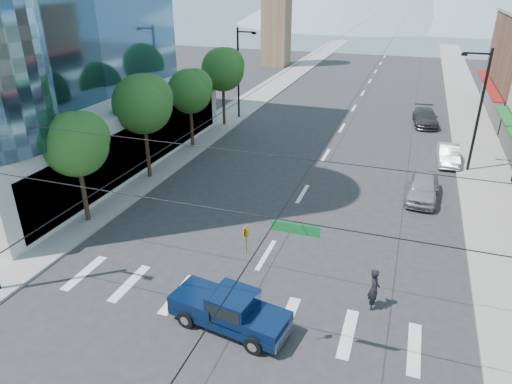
# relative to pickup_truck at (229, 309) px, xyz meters

# --- Properties ---
(ground) EXTENTS (160.00, 160.00, 0.00)m
(ground) POSITION_rel_pickup_truck_xyz_m (-0.24, -0.33, -0.90)
(ground) COLOR #28282B
(ground) RESTS_ON ground
(sidewalk_left) EXTENTS (4.00, 120.00, 0.15)m
(sidewalk_left) POSITION_rel_pickup_truck_xyz_m (-12.24, 39.67, -0.82)
(sidewalk_left) COLOR gray
(sidewalk_left) RESTS_ON ground
(sidewalk_right) EXTENTS (4.00, 120.00, 0.15)m
(sidewalk_right) POSITION_rel_pickup_truck_xyz_m (11.76, 39.67, -0.82)
(sidewalk_right) COLOR gray
(sidewalk_right) RESTS_ON ground
(tree_near) EXTENTS (3.65, 3.64, 6.71)m
(tree_near) POSITION_rel_pickup_truck_xyz_m (-11.31, 5.77, 4.09)
(tree_near) COLOR black
(tree_near) RESTS_ON ground
(tree_midnear) EXTENTS (4.09, 4.09, 7.52)m
(tree_midnear) POSITION_rel_pickup_truck_xyz_m (-11.31, 12.77, 4.69)
(tree_midnear) COLOR black
(tree_midnear) RESTS_ON ground
(tree_midfar) EXTENTS (3.65, 3.64, 6.71)m
(tree_midfar) POSITION_rel_pickup_truck_xyz_m (-11.31, 19.77, 4.09)
(tree_midfar) COLOR black
(tree_midfar) RESTS_ON ground
(tree_far) EXTENTS (4.09, 4.09, 7.52)m
(tree_far) POSITION_rel_pickup_truck_xyz_m (-11.31, 26.77, 4.69)
(tree_far) COLOR black
(tree_far) RESTS_ON ground
(signal_rig) EXTENTS (21.80, 0.20, 9.00)m
(signal_rig) POSITION_rel_pickup_truck_xyz_m (-0.04, -1.33, 3.75)
(signal_rig) COLOR black
(signal_rig) RESTS_ON ground
(lamp_pole_nw) EXTENTS (2.00, 0.25, 9.00)m
(lamp_pole_nw) POSITION_rel_pickup_truck_xyz_m (-10.90, 29.67, 4.04)
(lamp_pole_nw) COLOR black
(lamp_pole_nw) RESTS_ON ground
(lamp_pole_ne) EXTENTS (2.00, 0.25, 9.00)m
(lamp_pole_ne) POSITION_rel_pickup_truck_xyz_m (10.43, 21.67, 4.04)
(lamp_pole_ne) COLOR black
(lamp_pole_ne) RESTS_ON ground
(pickup_truck) EXTENTS (5.31, 2.59, 1.73)m
(pickup_truck) POSITION_rel_pickup_truck_xyz_m (0.00, 0.00, 0.00)
(pickup_truck) COLOR #08183A
(pickup_truck) RESTS_ON ground
(pedestrian) EXTENTS (0.64, 0.81, 1.96)m
(pedestrian) POSITION_rel_pickup_truck_xyz_m (5.49, 3.21, 0.08)
(pedestrian) COLOR black
(pedestrian) RESTS_ON ground
(parked_car_near) EXTENTS (2.18, 4.88, 1.63)m
(parked_car_near) POSITION_rel_pickup_truck_xyz_m (7.36, 15.54, -0.08)
(parked_car_near) COLOR #9C9CA0
(parked_car_near) RESTS_ON ground
(parked_car_mid) EXTENTS (1.67, 4.33, 1.41)m
(parked_car_mid) POSITION_rel_pickup_truck_xyz_m (9.16, 23.00, -0.20)
(parked_car_mid) COLOR silver
(parked_car_mid) RESTS_ON ground
(parked_car_far) EXTENTS (2.69, 5.53, 1.55)m
(parked_car_far) POSITION_rel_pickup_truck_xyz_m (7.36, 33.46, -0.12)
(parked_car_far) COLOR #313134
(parked_car_far) RESTS_ON ground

